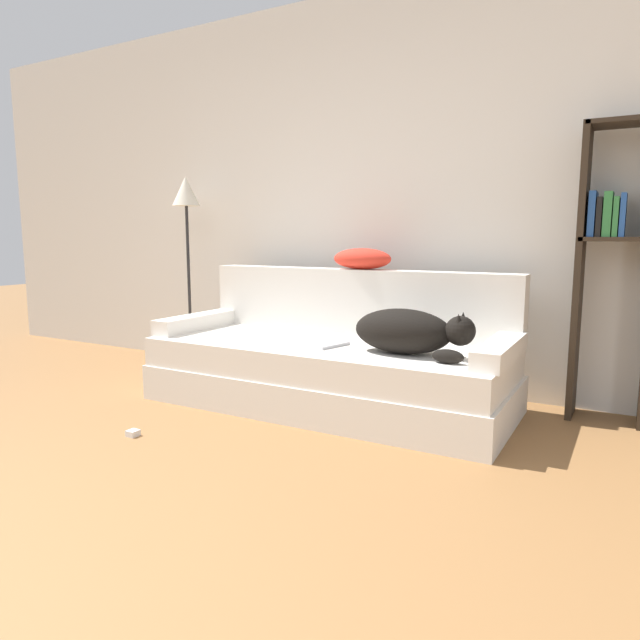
% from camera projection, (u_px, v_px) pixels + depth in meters
% --- Properties ---
extents(wall_back, '(7.77, 0.06, 2.70)m').
position_uv_depth(wall_back, '(362.00, 193.00, 4.04)').
color(wall_back, silver).
rests_on(wall_back, ground_plane).
extents(couch, '(2.22, 0.92, 0.40)m').
position_uv_depth(couch, '(328.00, 374.00, 3.53)').
color(couch, silver).
rests_on(couch, ground_plane).
extents(couch_backrest, '(2.18, 0.15, 0.43)m').
position_uv_depth(couch_backrest, '(356.00, 301.00, 3.81)').
color(couch_backrest, silver).
rests_on(couch_backrest, couch).
extents(couch_arm_left, '(0.15, 0.73, 0.10)m').
position_uv_depth(couch_arm_left, '(197.00, 322.00, 3.99)').
color(couch_arm_left, silver).
rests_on(couch_arm_left, couch).
extents(couch_arm_right, '(0.15, 0.73, 0.10)m').
position_uv_depth(couch_arm_right, '(501.00, 351.00, 2.99)').
color(couch_arm_right, silver).
rests_on(couch_arm_right, couch).
extents(dog, '(0.68, 0.31, 0.25)m').
position_uv_depth(dog, '(409.00, 331.00, 3.13)').
color(dog, black).
rests_on(dog, couch).
extents(laptop, '(0.40, 0.32, 0.02)m').
position_uv_depth(laptop, '(315.00, 342.00, 3.45)').
color(laptop, '#B7B7BC').
rests_on(laptop, couch).
extents(throw_pillow, '(0.41, 0.20, 0.14)m').
position_uv_depth(throw_pillow, '(362.00, 259.00, 3.76)').
color(throw_pillow, red).
rests_on(throw_pillow, couch_backrest).
extents(bookshelf, '(0.40, 0.26, 1.66)m').
position_uv_depth(bookshelf, '(614.00, 255.00, 3.15)').
color(bookshelf, '#2D2319').
rests_on(bookshelf, ground_plane).
extents(floor_lamp, '(0.28, 0.28, 1.51)m').
position_uv_depth(floor_lamp, '(187.00, 222.00, 4.46)').
color(floor_lamp, '#232326').
rests_on(floor_lamp, ground_plane).
extents(power_adapter, '(0.06, 0.06, 0.03)m').
position_uv_depth(power_adapter, '(133.00, 433.00, 3.01)').
color(power_adapter, silver).
rests_on(power_adapter, ground_plane).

